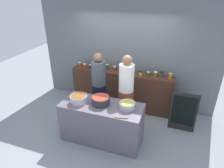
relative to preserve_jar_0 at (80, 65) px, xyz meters
The scene contains 25 objects.
ground 1.93m from the preserve_jar_0, 41.98° to the right, with size 12.00×12.00×0.00m, color gray.
storefront_wall 1.30m from the preserve_jar_0, 18.50° to the left, with size 4.80×0.12×3.00m, color slate.
display_shelf 1.32m from the preserve_jar_0, ahead, with size 2.70×0.36×1.04m, color #44291D.
prep_table 1.92m from the preserve_jar_0, 49.11° to the right, with size 1.70×0.70×0.88m, color #5B535F.
preserve_jar_0 is the anchor object (origin of this frame).
preserve_jar_1 0.15m from the preserve_jar_0, ahead, with size 0.09×0.09×0.12m.
preserve_jar_2 0.31m from the preserve_jar_0, ahead, with size 0.09×0.09×0.11m.
preserve_jar_3 0.44m from the preserve_jar_0, ahead, with size 0.07×0.07×0.14m.
preserve_jar_4 0.60m from the preserve_jar_0, ahead, with size 0.07×0.07×0.14m.
preserve_jar_5 0.76m from the preserve_jar_0, ahead, with size 0.08×0.08×0.14m.
preserve_jar_6 0.97m from the preserve_jar_0, ahead, with size 0.08×0.08×0.11m.
preserve_jar_7 1.16m from the preserve_jar_0, ahead, with size 0.09×0.09×0.10m.
preserve_jar_8 1.47m from the preserve_jar_0, ahead, with size 0.08×0.08×0.14m.
preserve_jar_9 1.68m from the preserve_jar_0, ahead, with size 0.08×0.08×0.10m.
preserve_jar_10 1.87m from the preserve_jar_0, ahead, with size 0.08×0.08×0.11m.
preserve_jar_11 2.04m from the preserve_jar_0, ahead, with size 0.09×0.09×0.12m.
preserve_jar_12 2.19m from the preserve_jar_0, ahead, with size 0.08×0.08×0.13m.
preserve_jar_13 2.40m from the preserve_jar_0, ahead, with size 0.08×0.08×0.14m.
cooking_pot_left 1.58m from the preserve_jar_0, 63.95° to the right, with size 0.35×0.35×0.16m.
cooking_pot_center 1.75m from the preserve_jar_0, 49.14° to the right, with size 0.37×0.37×0.16m.
cooking_pot_right 2.14m from the preserve_jar_0, 37.31° to the right, with size 0.31×0.31×0.13m.
wooden_spoon 2.38m from the preserve_jar_0, 44.52° to the right, with size 0.02×0.02×0.25m, color #9E703D.
cook_with_tongs 1.08m from the preserve_jar_0, 37.69° to the right, with size 0.34×0.34×1.73m.
cook_in_cap 1.74m from the preserve_jar_0, 27.17° to the right, with size 0.34×0.34×1.80m.
chalkboard_sign 2.91m from the preserve_jar_0, ahead, with size 0.59×0.05×0.97m.
Camera 1 is at (1.34, -3.49, 3.10)m, focal length 32.13 mm.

